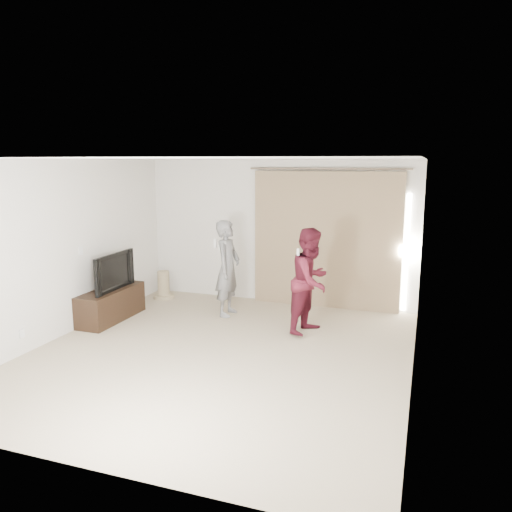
# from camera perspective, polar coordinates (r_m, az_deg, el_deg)

# --- Properties ---
(floor) EXTENTS (5.50, 5.50, 0.00)m
(floor) POSITION_cam_1_polar(r_m,az_deg,el_deg) (6.92, -4.20, -11.05)
(floor) COLOR #BDA88D
(floor) RESTS_ON ground
(wall_back) EXTENTS (5.00, 0.04, 2.60)m
(wall_back) POSITION_cam_1_polar(r_m,az_deg,el_deg) (9.10, 2.52, 2.77)
(wall_back) COLOR silver
(wall_back) RESTS_ON ground
(wall_left) EXTENTS (0.04, 5.50, 2.60)m
(wall_left) POSITION_cam_1_polar(r_m,az_deg,el_deg) (7.87, -21.32, 0.76)
(wall_left) COLOR silver
(wall_left) RESTS_ON ground
(ceiling) EXTENTS (5.00, 5.50, 0.01)m
(ceiling) POSITION_cam_1_polar(r_m,az_deg,el_deg) (6.42, -4.52, 11.03)
(ceiling) COLOR silver
(ceiling) RESTS_ON wall_back
(curtain) EXTENTS (2.80, 0.11, 2.46)m
(curtain) POSITION_cam_1_polar(r_m,az_deg,el_deg) (8.83, 8.08, 1.79)
(curtain) COLOR #9E7E60
(curtain) RESTS_ON ground
(tv_console) EXTENTS (0.46, 1.33, 0.51)m
(tv_console) POSITION_cam_1_polar(r_m,az_deg,el_deg) (8.56, -16.22, -5.33)
(tv_console) COLOR black
(tv_console) RESTS_ON ground
(tv) EXTENTS (0.16, 1.05, 0.60)m
(tv) POSITION_cam_1_polar(r_m,az_deg,el_deg) (8.42, -16.42, -1.69)
(tv) COLOR black
(tv) RESTS_ON tv_console
(scratching_post) EXTENTS (0.39, 0.39, 0.52)m
(scratching_post) POSITION_cam_1_polar(r_m,az_deg,el_deg) (9.65, -10.51, -3.53)
(scratching_post) COLOR tan
(scratching_post) RESTS_ON ground
(person_man) EXTENTS (0.40, 0.59, 1.61)m
(person_man) POSITION_cam_1_polar(r_m,az_deg,el_deg) (8.36, -3.25, -1.40)
(person_man) COLOR slate
(person_man) RESTS_ON ground
(person_woman) EXTENTS (0.81, 0.92, 1.60)m
(person_woman) POSITION_cam_1_polar(r_m,az_deg,el_deg) (7.55, 6.31, -2.82)
(person_woman) COLOR #551523
(person_woman) RESTS_ON ground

